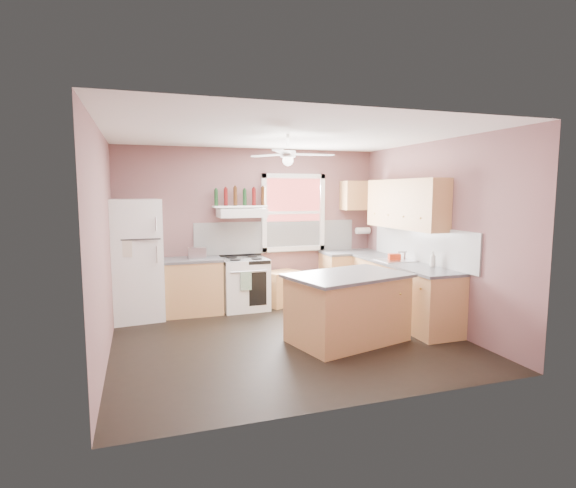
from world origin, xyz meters
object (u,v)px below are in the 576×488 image
object	(u,v)px
cart	(282,289)
island	(348,309)
refrigerator	(134,260)
stove	(244,284)
toaster	(197,253)

from	to	relation	value
cart	island	size ratio (longest dim) A/B	0.40
refrigerator	stove	distance (m)	1.81
cart	island	distance (m)	2.08
refrigerator	toaster	world-z (taller)	refrigerator
refrigerator	stove	bearing A→B (deg)	-4.96
toaster	island	distance (m)	2.70
refrigerator	toaster	size ratio (longest dim) A/B	6.64
toaster	island	bearing A→B (deg)	-47.82
cart	toaster	bearing A→B (deg)	157.43
cart	refrigerator	bearing A→B (deg)	157.57
refrigerator	cart	distance (m)	2.50
stove	island	distance (m)	2.22
toaster	cart	world-z (taller)	toaster
toaster	stove	size ratio (longest dim) A/B	0.33
stove	toaster	bearing A→B (deg)	178.43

